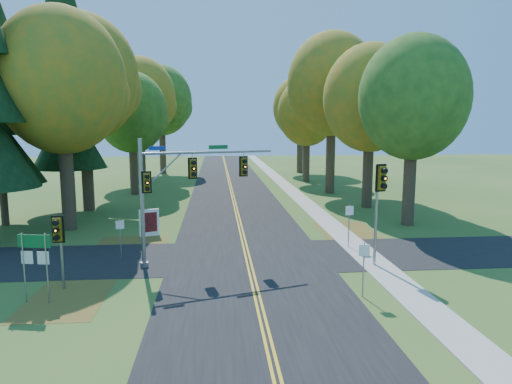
{
  "coord_description": "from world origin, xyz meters",
  "views": [
    {
      "loc": [
        -1.57,
        -20.97,
        6.81
      ],
      "look_at": [
        0.57,
        3.38,
        3.2
      ],
      "focal_mm": 32.0,
      "sensor_mm": 36.0,
      "label": 1
    }
  ],
  "objects": [
    {
      "name": "tree_e_c",
      "position": [
        9.88,
        23.69,
        10.66
      ],
      "size": [
        8.8,
        8.8,
        15.79
      ],
      "color": "#38281C",
      "rests_on": "ground"
    },
    {
      "name": "tree_w_e",
      "position": [
        -8.92,
        44.09,
        10.07
      ],
      "size": [
        8.4,
        8.4,
        14.97
      ],
      "color": "#38281C",
      "rests_on": "ground"
    },
    {
      "name": "tree_w_a",
      "position": [
        -11.13,
        9.38,
        9.49
      ],
      "size": [
        8.0,
        8.0,
        14.15
      ],
      "color": "#38281C",
      "rests_on": "ground"
    },
    {
      "name": "info_kiosk",
      "position": [
        -5.72,
        7.0,
        0.83
      ],
      "size": [
        1.19,
        0.6,
        1.67
      ],
      "rotation": [
        0.0,
        0.0,
        0.37
      ],
      "color": "white",
      "rests_on": "ground"
    },
    {
      "name": "east_signal_pole",
      "position": [
        6.14,
        -0.26,
        3.79
      ],
      "size": [
        0.56,
        0.67,
        5.0
      ],
      "rotation": [
        0.0,
        0.0,
        0.3
      ],
      "color": "gray",
      "rests_on": "ground"
    },
    {
      "name": "tree_e_a",
      "position": [
        11.57,
        8.77,
        8.53
      ],
      "size": [
        7.2,
        7.2,
        12.73
      ],
      "color": "#38281C",
      "rests_on": "ground"
    },
    {
      "name": "ground",
      "position": [
        0.0,
        0.0,
        0.0
      ],
      "size": [
        160.0,
        160.0,
        0.0
      ],
      "primitive_type": "plane",
      "color": "#33561E",
      "rests_on": "ground"
    },
    {
      "name": "reg_sign_e_south",
      "position": [
        4.2,
        -4.01,
        1.53
      ],
      "size": [
        0.43,
        0.07,
        2.23
      ],
      "rotation": [
        0.0,
        0.0,
        -0.03
      ],
      "color": "gray",
      "rests_on": "ground"
    },
    {
      "name": "leaf_patch_w_far",
      "position": [
        -7.5,
        -3.0,
        0.01
      ],
      "size": [
        3.0,
        5.0,
        0.0
      ],
      "primitive_type": "cube",
      "color": "brown",
      "rests_on": "ground"
    },
    {
      "name": "leaf_patch_e",
      "position": [
        6.8,
        6.0,
        0.01
      ],
      "size": [
        3.5,
        8.0,
        0.0
      ],
      "primitive_type": "cube",
      "color": "brown",
      "rests_on": "ground"
    },
    {
      "name": "sidewalk_east",
      "position": [
        6.2,
        0.0,
        0.03
      ],
      "size": [
        1.6,
        160.0,
        0.06
      ],
      "primitive_type": "cube",
      "color": "#9E998E",
      "rests_on": "ground"
    },
    {
      "name": "reg_sign_w",
      "position": [
        -6.44,
        1.99,
        1.45
      ],
      "size": [
        0.39,
        0.15,
        2.12
      ],
      "rotation": [
        0.0,
        0.0,
        0.31
      ],
      "color": "gray",
      "rests_on": "ground"
    },
    {
      "name": "tree_e_d",
      "position": [
        9.26,
        32.87,
        8.24
      ],
      "size": [
        7.0,
        7.0,
        12.32
      ],
      "color": "#38281C",
      "rests_on": "ground"
    },
    {
      "name": "tree_e_b",
      "position": [
        10.97,
        15.58,
        8.9
      ],
      "size": [
        7.6,
        7.6,
        13.33
      ],
      "color": "#38281C",
      "rests_on": "ground"
    },
    {
      "name": "centerline_right",
      "position": [
        0.1,
        0.0,
        0.03
      ],
      "size": [
        0.1,
        160.0,
        0.01
      ],
      "primitive_type": "cube",
      "color": "gold",
      "rests_on": "road_main"
    },
    {
      "name": "tree_e_e",
      "position": [
        10.47,
        43.58,
        9.19
      ],
      "size": [
        7.8,
        7.8,
        13.74
      ],
      "color": "#38281C",
      "rests_on": "ground"
    },
    {
      "name": "road_main",
      "position": [
        0.0,
        0.0,
        0.01
      ],
      "size": [
        8.0,
        160.0,
        0.02
      ],
      "primitive_type": "cube",
      "color": "black",
      "rests_on": "ground"
    },
    {
      "name": "pine_c",
      "position": [
        -13.0,
        16.0,
        9.69
      ],
      "size": [
        5.6,
        5.6,
        20.56
      ],
      "color": "#38281C",
      "rests_on": "ground"
    },
    {
      "name": "reg_sign_e_north",
      "position": [
        5.74,
        3.22,
        1.68
      ],
      "size": [
        0.47,
        0.11,
        2.45
      ],
      "rotation": [
        0.0,
        0.0,
        0.16
      ],
      "color": "gray",
      "rests_on": "ground"
    },
    {
      "name": "tree_w_d",
      "position": [
        -10.13,
        33.18,
        9.78
      ],
      "size": [
        8.2,
        8.2,
        14.56
      ],
      "color": "#38281C",
      "rests_on": "ground"
    },
    {
      "name": "tree_w_c",
      "position": [
        -9.54,
        24.47,
        7.94
      ],
      "size": [
        6.8,
        6.8,
        11.91
      ],
      "color": "#38281C",
      "rests_on": "ground"
    },
    {
      "name": "ped_signal_pole",
      "position": [
        -8.01,
        -2.21,
        2.36
      ],
      "size": [
        0.5,
        0.58,
        3.17
      ],
      "rotation": [
        0.0,
        0.0,
        -0.04
      ],
      "color": "gray",
      "rests_on": "ground"
    },
    {
      "name": "road_cross",
      "position": [
        0.0,
        2.0,
        0.01
      ],
      "size": [
        60.0,
        6.0,
        0.02
      ],
      "primitive_type": "cube",
      "color": "black",
      "rests_on": "ground"
    },
    {
      "name": "leaf_patch_w_near",
      "position": [
        -6.5,
        4.0,
        0.01
      ],
      "size": [
        4.0,
        6.0,
        0.0
      ],
      "primitive_type": "cube",
      "color": "brown",
      "rests_on": "ground"
    },
    {
      "name": "route_sign_cluster",
      "position": [
        -8.5,
        -3.48,
        1.95
      ],
      "size": [
        1.27,
        0.27,
        2.76
      ],
      "rotation": [
        0.0,
        0.0,
        -0.18
      ],
      "color": "gray",
      "rests_on": "ground"
    },
    {
      "name": "tree_w_b",
      "position": [
        -11.72,
        16.29,
        10.37
      ],
      "size": [
        8.6,
        8.6,
        15.38
      ],
      "color": "#38281C",
      "rests_on": "ground"
    },
    {
      "name": "centerline_left",
      "position": [
        -0.1,
        0.0,
        0.03
      ],
      "size": [
        0.1,
        160.0,
        0.01
      ],
      "primitive_type": "cube",
      "color": "gold",
      "rests_on": "road_main"
    },
    {
      "name": "traffic_mast",
      "position": [
        -3.46,
        1.08,
        3.97
      ],
      "size": [
        6.54,
        2.36,
        6.18
      ],
      "rotation": [
        0.0,
        0.0,
        0.3
      ],
      "color": "gray",
      "rests_on": "ground"
    }
  ]
}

